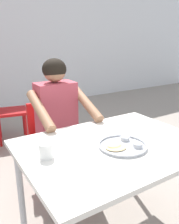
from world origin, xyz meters
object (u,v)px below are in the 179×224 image
drinking_cup (46,150)px  chair_red_right (4,107)px  diner_foreground (60,119)px  thali_tray (123,145)px  table_foreground (113,154)px  chair_foreground (52,137)px

drinking_cup → chair_red_right: bearing=84.1°
diner_foreground → chair_red_right: bearing=96.5°
thali_tray → chair_red_right: size_ratio=0.35×
drinking_cup → diner_foreground: 0.72m
table_foreground → diner_foreground: diner_foreground is taller
table_foreground → thali_tray: bearing=-71.3°
chair_foreground → table_foreground: bearing=-86.9°
thali_tray → chair_foreground: chair_foreground is taller
table_foreground → thali_tray: size_ratio=3.79×
thali_tray → drinking_cup: bearing=164.5°
chair_red_right → drinking_cup: bearing=-95.9°
drinking_cup → thali_tray: bearing=-15.5°
diner_foreground → chair_red_right: (-0.17, 1.46, -0.23)m
diner_foreground → chair_red_right: 1.49m
thali_tray → chair_foreground: (-0.07, 0.95, -0.29)m
thali_tray → chair_foreground: bearing=94.2°
diner_foreground → thali_tray: bearing=-84.3°
thali_tray → chair_red_right: bearing=96.2°
chair_foreground → chair_red_right: chair_red_right is taller
drinking_cup → diner_foreground: bearing=58.4°
table_foreground → thali_tray: (0.02, -0.07, 0.09)m
drinking_cup → chair_foreground: drinking_cup is taller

